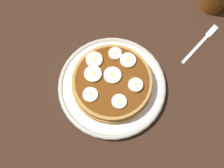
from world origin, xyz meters
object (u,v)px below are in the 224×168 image
Objects in this scene: plate at (112,86)px; banana_slice_3 at (135,85)px; banana_slice_7 at (114,54)px; pancake_stack at (113,81)px; banana_slice_6 at (90,95)px; banana_slice_0 at (115,76)px; banana_slice_5 at (128,60)px; banana_slice_1 at (93,74)px; banana_slice_2 at (119,102)px; banana_slice_4 at (94,60)px; fork at (202,42)px.

banana_slice_3 is at bearing 81.39° from plate.
plate is 6.95cm from banana_slice_7.
pancake_stack is 5.59× the size of banana_slice_6.
banana_slice_7 is at bearing 158.88° from banana_slice_6.
banana_slice_0 is 4.29cm from banana_slice_5.
banana_slice_0 reaches higher than plate.
banana_slice_3 reaches higher than banana_slice_1.
banana_slice_3 reaches higher than banana_slice_7.
banana_slice_3 is (1.63, 4.27, 0.13)cm from banana_slice_0.
banana_slice_3 reaches higher than banana_slice_0.
banana_slice_5 is (-8.92, 0.86, 0.02)cm from banana_slice_2.
banana_slice_4 is (-8.27, -6.02, 0.02)cm from banana_slice_2.
banana_slice_4 is 0.31× the size of fork.
banana_slice_0 is at bearing -56.47° from fork.
banana_slice_2 is at bearing 23.43° from plate.
banana_slice_5 is 0.30× the size of fork.
banana_slice_3 is (0.72, 4.76, 4.03)cm from plate.
pancake_stack is 5.03cm from banana_slice_3.
banana_slice_4 is at bearing -177.93° from banana_slice_6.
fork is (-8.86, 16.59, -4.64)cm from banana_slice_5.
banana_slice_0 is at bearing 92.38° from banana_slice_1.
banana_slice_4 and banana_slice_5 have the same top height.
banana_slice_7 is at bearing -68.57° from fork.
banana_slice_6 reaches higher than pancake_stack.
banana_slice_7 reaches higher than banana_slice_6.
pancake_stack is 6.16× the size of banana_slice_7.
banana_slice_7 is (-6.43, -5.01, -0.07)cm from banana_slice_3.
banana_slice_6 is 29.14cm from fork.
banana_slice_7 is at bearing 143.63° from banana_slice_1.
pancake_stack is at bearing 133.86° from banana_slice_6.
banana_slice_2 is (5.28, 1.41, -0.03)cm from banana_slice_0.
plate is 2.12cm from pancake_stack.
fork is (-17.02, 23.20, -4.60)cm from banana_slice_6.
banana_slice_1 is (0.18, -4.41, 0.05)cm from banana_slice_0.
banana_slice_2 and banana_slice_6 have the same top height.
plate is 7.83× the size of banana_slice_2.
pancake_stack is 4.78× the size of banana_slice_1.
banana_slice_1 reaches higher than pancake_stack.
banana_slice_1 is 8.80cm from banana_slice_3.
banana_slice_7 is at bearing -177.48° from plate.
banana_slice_5 is (-4.55, 2.75, 3.89)cm from plate.
banana_slice_6 is at bearing -43.84° from banana_slice_0.
plate is 6.14cm from banana_slice_2.
plate is 6.88cm from banana_slice_4.
banana_slice_0 is 4.86cm from banana_slice_7.
banana_slice_5 is 19.38cm from fork.
banana_slice_0 reaches higher than banana_slice_6.
banana_slice_6 is at bearing 0.93° from banana_slice_1.
banana_slice_5 is at bearing 148.10° from banana_slice_0.
banana_slice_4 is at bearing -176.37° from banana_slice_1.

